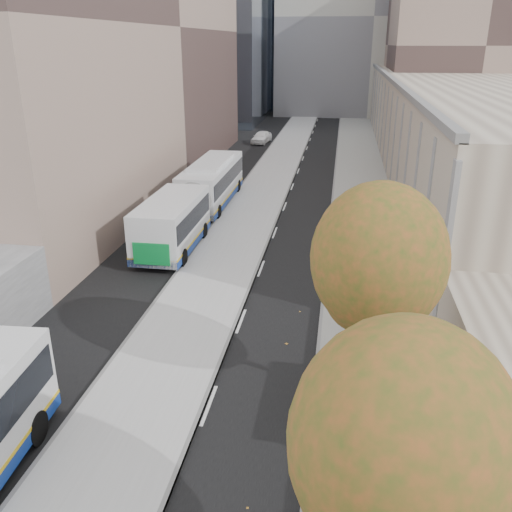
# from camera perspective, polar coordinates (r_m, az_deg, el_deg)

# --- Properties ---
(bus_platform) EXTENTS (4.25, 150.00, 0.15)m
(bus_platform) POSITION_cam_1_polar(r_m,az_deg,el_deg) (39.86, -0.31, 5.07)
(bus_platform) COLOR #ADADAD
(bus_platform) RESTS_ON ground
(sidewalk) EXTENTS (4.75, 150.00, 0.08)m
(sidewalk) POSITION_cam_1_polar(r_m,az_deg,el_deg) (39.43, 11.27, 4.41)
(sidewalk) COLOR gray
(sidewalk) RESTS_ON ground
(building_tan) EXTENTS (18.00, 92.00, 8.00)m
(building_tan) POSITION_cam_1_polar(r_m,az_deg,el_deg) (68.41, 20.67, 14.06)
(building_tan) COLOR gray
(building_tan) RESTS_ON ground
(building_midrise) EXTENTS (24.00, 46.00, 25.00)m
(building_midrise) POSITION_cam_1_polar(r_m,az_deg,el_deg) (50.25, -22.21, 21.39)
(building_midrise) COLOR gray
(building_midrise) RESTS_ON ground
(building_far_block) EXTENTS (30.00, 18.00, 30.00)m
(building_far_block) POSITION_cam_1_polar(r_m,az_deg,el_deg) (98.84, 12.09, 23.27)
(building_far_block) COLOR #A4A196
(building_far_block) RESTS_ON ground
(bus_shelter) EXTENTS (1.90, 4.40, 2.53)m
(bus_shelter) POSITION_cam_1_polar(r_m,az_deg,el_deg) (16.85, 19.56, -13.09)
(bus_shelter) COLOR #383A3F
(bus_shelter) RESTS_ON sidewalk
(tree_b) EXTENTS (4.00, 4.00, 6.97)m
(tree_b) POSITION_cam_1_polar(r_m,az_deg,el_deg) (10.11, 15.17, -18.59)
(tree_b) COLOR black
(tree_b) RESTS_ON sidewalk
(tree_c) EXTENTS (4.20, 4.20, 7.28)m
(tree_c) POSITION_cam_1_polar(r_m,az_deg,el_deg) (16.93, 12.79, -0.36)
(tree_c) COLOR black
(tree_c) RESTS_ON sidewalk
(bus_far) EXTENTS (2.81, 18.68, 3.11)m
(bus_far) POSITION_cam_1_polar(r_m,az_deg,el_deg) (36.86, -6.19, 6.19)
(bus_far) COLOR silver
(bus_far) RESTS_ON ground
(distant_car) EXTENTS (2.33, 4.44, 1.44)m
(distant_car) POSITION_cam_1_polar(r_m,az_deg,el_deg) (66.81, 0.58, 12.40)
(distant_car) COLOR white
(distant_car) RESTS_ON ground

